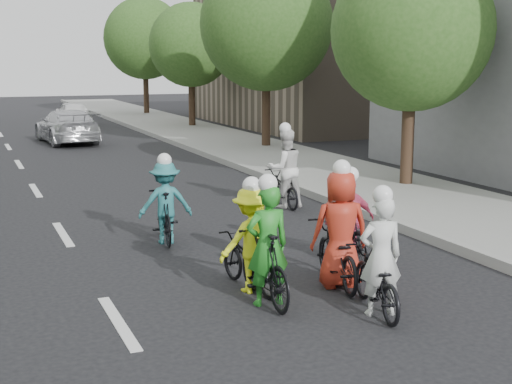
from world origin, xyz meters
TOP-DOWN VIEW (x-y plane):
  - ground at (0.00, 0.00)m, footprint 120.00×120.00m
  - sidewalk_right at (8.00, 10.00)m, footprint 4.00×80.00m
  - curb_right at (6.05, 10.00)m, footprint 0.18×80.00m
  - bldg_se at (16.00, 24.00)m, footprint 10.00×14.00m
  - tree_r_0 at (8.80, 6.60)m, footprint 4.00×4.00m
  - tree_r_1 at (8.80, 15.60)m, footprint 4.80×4.80m
  - tree_r_2 at (8.80, 24.60)m, footprint 4.00×4.00m
  - tree_r_3 at (8.80, 33.60)m, footprint 4.80×4.80m
  - cyclist_0 at (1.64, 3.68)m, footprint 1.02×1.65m
  - cyclist_1 at (2.02, 0.56)m, footprint 1.04×1.58m
  - cyclist_2 at (2.01, -0.02)m, footprint 0.61×1.69m
  - cyclist_3 at (3.28, 0.27)m, footprint 0.93×1.81m
  - cyclist_4 at (4.03, 1.30)m, footprint 0.87×1.64m
  - cyclist_5 at (4.95, 5.73)m, footprint 0.86×1.54m
  - cyclist_6 at (3.19, -0.94)m, footprint 0.87×1.66m
  - follow_car_lead at (2.29, 20.55)m, footprint 2.26×4.75m
  - follow_car_trail at (3.66, 28.26)m, footprint 1.58×3.69m

SIDE VIEW (x-z plane):
  - ground at x=0.00m, z-range 0.00..0.00m
  - sidewalk_right at x=8.00m, z-range 0.00..0.15m
  - curb_right at x=6.05m, z-range 0.00..0.18m
  - cyclist_6 at x=3.19m, z-range -0.31..1.40m
  - cyclist_4 at x=4.03m, z-range -0.21..1.38m
  - cyclist_1 at x=2.02m, z-range -0.22..1.44m
  - follow_car_trail at x=3.66m, z-range 0.00..1.24m
  - cyclist_2 at x=2.01m, z-range -0.27..1.51m
  - cyclist_0 at x=1.64m, z-range -0.19..1.45m
  - cyclist_3 at x=3.28m, z-range -0.28..1.58m
  - follow_car_lead at x=2.29m, z-range 0.00..1.34m
  - cyclist_5 at x=4.95m, z-range -0.25..1.65m
  - tree_r_0 at x=8.80m, z-range 0.98..6.95m
  - tree_r_2 at x=8.80m, z-range 0.98..6.95m
  - bldg_se at x=16.00m, z-range 0.00..8.00m
  - tree_r_1 at x=8.80m, z-range 1.05..7.98m
  - tree_r_3 at x=8.80m, z-range 1.05..7.98m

